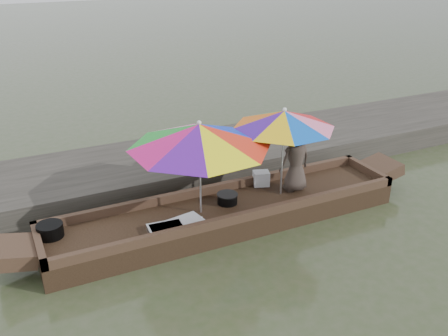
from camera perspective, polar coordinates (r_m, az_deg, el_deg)
name	(u,v)px	position (r m, az deg, el deg)	size (l,w,h in m)	color
water	(227,224)	(8.44, 0.30, -6.47)	(80.00, 80.00, 0.00)	#354323
dock	(179,164)	(10.14, -5.19, 0.45)	(22.00, 2.20, 0.50)	#2D2B26
boat_hull	(227,215)	(8.35, 0.30, -5.43)	(6.02, 1.20, 0.35)	black
cooking_pot	(50,230)	(7.83, -19.26, -6.74)	(0.39, 0.39, 0.20)	black
tray_crayfish	(167,229)	(7.59, -6.58, -6.96)	(0.54, 0.38, 0.09)	silver
tray_scallop	(185,222)	(7.77, -4.47, -6.21)	(0.54, 0.38, 0.06)	silver
charcoal_grill	(227,199)	(8.33, 0.39, -3.55)	(0.33, 0.33, 0.16)	black
supply_bag	(261,178)	(8.95, 4.26, -1.19)	(0.28, 0.22, 0.26)	silver
vendor	(296,159)	(8.66, 8.20, 0.98)	(0.57, 0.37, 1.16)	#3E342D
umbrella_bow	(200,168)	(7.75, -2.75, -0.03)	(2.23, 2.23, 1.55)	#0C32D8
umbrella_stern	(283,152)	(8.41, 6.70, 1.79)	(1.70, 1.70, 1.55)	#E51477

